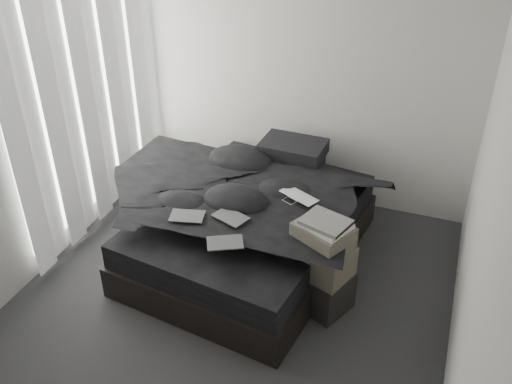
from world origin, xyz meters
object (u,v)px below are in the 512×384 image
(laptop, at_px, (295,191))
(box_lower, at_px, (320,287))
(side_stand, at_px, (191,176))
(bed, at_px, (251,242))

(laptop, xyz_separation_m, box_lower, (0.37, -0.41, -0.64))
(side_stand, bearing_deg, box_lower, -31.83)
(laptop, relative_size, side_stand, 0.56)
(bed, relative_size, side_stand, 3.51)
(bed, xyz_separation_m, side_stand, (-0.93, 0.65, 0.17))
(laptop, distance_m, side_stand, 1.58)
(side_stand, xyz_separation_m, box_lower, (1.72, -1.07, -0.14))
(bed, relative_size, laptop, 6.24)
(bed, bearing_deg, side_stand, 152.89)
(bed, relative_size, box_lower, 4.66)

